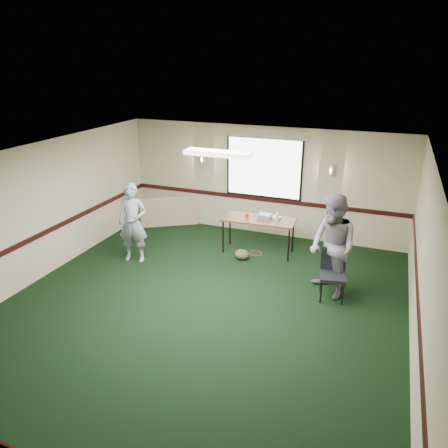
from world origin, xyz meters
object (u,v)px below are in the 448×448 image
(projector, at_px, (265,216))
(person_right, at_px, (333,247))
(person_left, at_px, (133,223))
(folding_table, at_px, (258,221))
(conference_chair, at_px, (333,270))

(projector, relative_size, person_right, 0.15)
(projector, bearing_deg, person_left, -147.86)
(folding_table, bearing_deg, person_left, -153.28)
(person_right, bearing_deg, conference_chair, -5.38)
(folding_table, relative_size, person_right, 0.85)
(conference_chair, xyz_separation_m, person_right, (-0.05, 0.07, 0.43))
(folding_table, distance_m, person_left, 2.77)
(person_left, bearing_deg, person_right, -12.57)
(person_left, bearing_deg, folding_table, 16.37)
(projector, xyz_separation_m, conference_chair, (1.74, -1.49, -0.32))
(person_right, bearing_deg, folding_table, -169.99)
(folding_table, xyz_separation_m, projector, (0.12, 0.10, 0.11))
(folding_table, xyz_separation_m, conference_chair, (1.87, -1.39, -0.21))
(conference_chair, relative_size, person_right, 0.48)
(projector, height_order, person_left, person_left)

